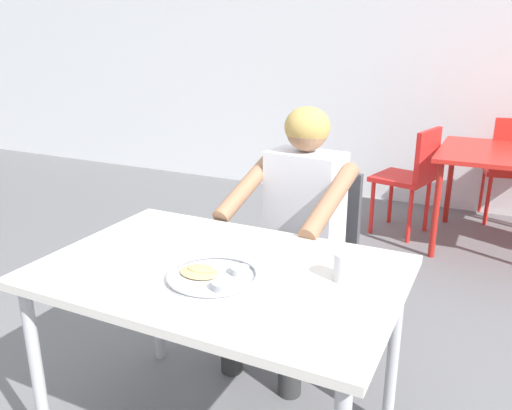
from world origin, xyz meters
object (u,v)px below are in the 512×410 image
(table_background_red, at_px, (508,163))
(table_foreground, at_px, (220,287))
(drinking_cup, at_px, (345,266))
(chair_foreground, at_px, (314,242))
(diner_foreground, at_px, (296,214))
(chair_red_left, at_px, (412,173))
(thali_tray, at_px, (213,275))

(table_background_red, bearing_deg, table_foreground, -108.49)
(table_foreground, distance_m, table_background_red, 2.68)
(drinking_cup, relative_size, chair_foreground, 0.11)
(diner_foreground, distance_m, chair_red_left, 1.85)
(thali_tray, xyz_separation_m, drinking_cup, (0.38, 0.17, 0.04))
(chair_foreground, relative_size, diner_foreground, 0.71)
(table_background_red, bearing_deg, chair_red_left, -177.34)
(thali_tray, xyz_separation_m, table_background_red, (0.83, 2.63, -0.11))
(table_foreground, height_order, thali_tray, thali_tray)
(diner_foreground, height_order, chair_red_left, diner_foreground)
(chair_foreground, height_order, table_background_red, chair_foreground)
(drinking_cup, height_order, chair_red_left, chair_red_left)
(table_foreground, bearing_deg, table_background_red, 71.51)
(table_foreground, relative_size, diner_foreground, 1.02)
(thali_tray, relative_size, chair_foreground, 0.36)
(thali_tray, relative_size, table_background_red, 0.32)
(table_foreground, relative_size, chair_foreground, 1.43)
(drinking_cup, distance_m, chair_red_left, 2.45)
(thali_tray, xyz_separation_m, chair_foreground, (-0.01, 0.99, -0.25))
(table_background_red, bearing_deg, drinking_cup, -100.26)
(table_background_red, xyz_separation_m, chair_red_left, (-0.64, -0.03, -0.14))
(table_background_red, height_order, chair_red_left, chair_red_left)
(diner_foreground, height_order, table_background_red, diner_foreground)
(diner_foreground, bearing_deg, thali_tray, -88.13)
(diner_foreground, bearing_deg, table_background_red, 65.34)
(chair_foreground, height_order, diner_foreground, diner_foreground)
(chair_red_left, bearing_deg, table_foreground, -94.88)
(diner_foreground, relative_size, chair_red_left, 1.41)
(table_background_red, distance_m, chair_red_left, 0.65)
(diner_foreground, distance_m, table_background_red, 2.04)
(chair_red_left, bearing_deg, thali_tray, -94.18)
(thali_tray, height_order, table_background_red, thali_tray)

